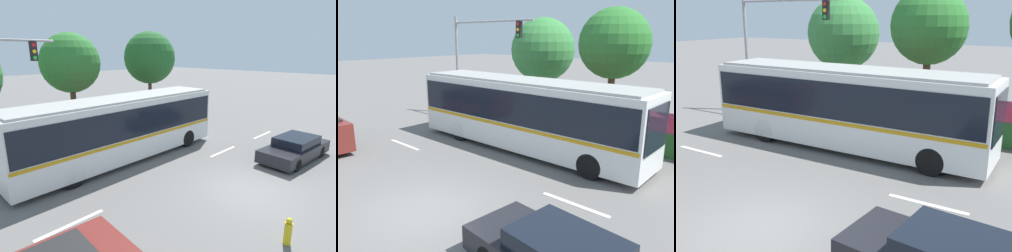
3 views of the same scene
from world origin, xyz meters
TOP-DOWN VIEW (x-y plane):
  - ground_plane at (0.00, 0.00)m, footprint 140.00×140.00m
  - city_bus at (-1.40, 6.56)m, footprint 11.79×2.57m
  - traffic_light_pole at (-7.92, 9.48)m, footprint 6.47×0.24m
  - flowering_hedge at (1.63, 10.29)m, footprint 9.56×1.14m
  - street_tree_left at (-6.57, 14.91)m, footprint 4.56×4.56m
  - street_tree_centre at (-0.46, 13.35)m, footprint 4.01×4.01m
  - lane_stripe_near at (-6.18, 3.08)m, footprint 2.40×0.16m
  - lane_stripe_far at (3.25, 3.37)m, footprint 2.40×0.16m

SIDE VIEW (x-z plane):
  - ground_plane at x=0.00m, z-range 0.00..0.00m
  - lane_stripe_near at x=-6.18m, z-range 0.00..0.01m
  - lane_stripe_far at x=3.25m, z-range 0.00..0.01m
  - flowering_hedge at x=1.63m, z-range -0.01..1.77m
  - city_bus at x=-1.40m, z-range 0.23..3.54m
  - street_tree_left at x=-6.57m, z-range 0.98..7.51m
  - traffic_light_pole at x=-7.92m, z-range 1.10..7.57m
  - street_tree_centre at x=-0.46m, z-range 1.37..8.17m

